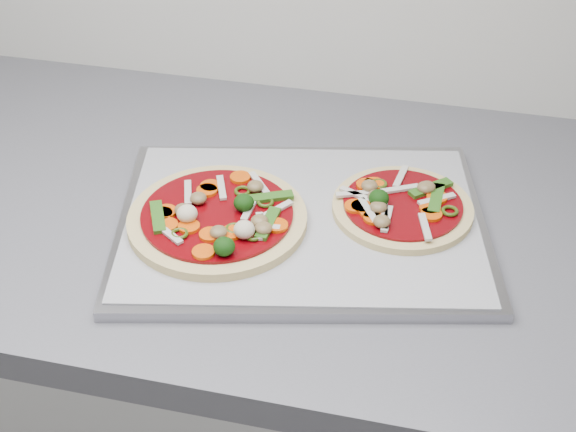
# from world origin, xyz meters

# --- Properties ---
(baking_tray) EXTENTS (0.49, 0.40, 0.01)m
(baking_tray) POSITION_xyz_m (-0.42, 1.26, 0.91)
(baking_tray) COLOR #96959B
(baking_tray) RESTS_ON countertop
(parchment) EXTENTS (0.46, 0.38, 0.00)m
(parchment) POSITION_xyz_m (-0.42, 1.26, 0.92)
(parchment) COLOR #A2A1A7
(parchment) RESTS_ON baking_tray
(pizza_left) EXTENTS (0.24, 0.24, 0.04)m
(pizza_left) POSITION_xyz_m (-0.51, 1.23, 0.93)
(pizza_left) COLOR #E1CD81
(pizza_left) RESTS_ON parchment
(pizza_right) EXTENTS (0.17, 0.17, 0.03)m
(pizza_right) POSITION_xyz_m (-0.31, 1.30, 0.92)
(pizza_right) COLOR #E1CD81
(pizza_right) RESTS_ON parchment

